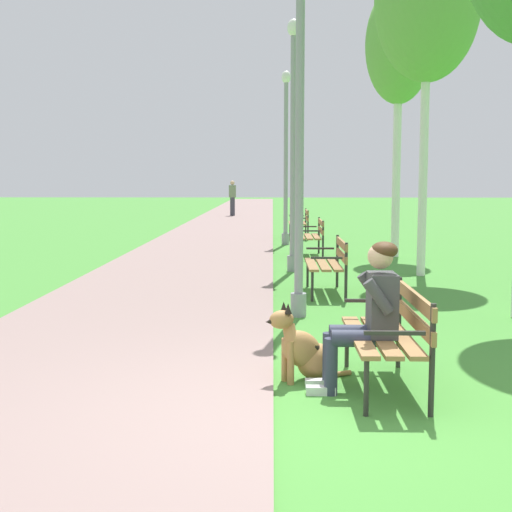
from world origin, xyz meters
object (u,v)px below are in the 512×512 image
object	(u,v)px
dog_shepherd	(306,351)
lamp_post_mid	(293,143)
person_seated_on_near_bench	(369,311)
lamp_post_near	(300,138)
birch_tree_third	(428,2)
park_bench_furthest	(301,221)
birch_tree_fourth	(399,47)
pedestrian_distant	(232,198)
park_bench_near	(392,329)
lamp_post_far	(286,156)
park_bench_far	(313,234)
park_bench_mid	(330,261)

from	to	relation	value
dog_shepherd	lamp_post_mid	distance (m)	7.61
person_seated_on_near_bench	lamp_post_near	distance (m)	3.60
birch_tree_third	dog_shepherd	bearing A→B (deg)	-109.50
park_bench_furthest	birch_tree_third	world-z (taller)	birch_tree_third
lamp_post_near	birch_tree_fourth	bearing A→B (deg)	70.92
pedestrian_distant	park_bench_near	bearing A→B (deg)	-83.93
park_bench_near	person_seated_on_near_bench	bearing A→B (deg)	-159.98
park_bench_near	lamp_post_mid	size ratio (longest dim) A/B	0.32
person_seated_on_near_bench	birch_tree_fourth	distance (m)	11.11
lamp_post_far	birch_tree_third	xyz separation A→B (m)	(2.35, -5.96, 2.47)
park_bench_near	birch_tree_third	world-z (taller)	birch_tree_third
park_bench_far	pedestrian_distant	bearing A→B (deg)	99.38
lamp_post_near	birch_tree_fourth	xyz separation A→B (m)	(2.42, 7.00, 2.36)
park_bench_near	lamp_post_near	distance (m)	3.64
lamp_post_near	birch_tree_fourth	size ratio (longest dim) A/B	0.73
person_seated_on_near_bench	lamp_post_mid	xyz separation A→B (m)	(-0.41, 7.60, 1.73)
person_seated_on_near_bench	pedestrian_distant	distance (m)	27.03
person_seated_on_near_bench	dog_shepherd	world-z (taller)	person_seated_on_near_bench
park_bench_mid	dog_shepherd	world-z (taller)	park_bench_mid
dog_shepherd	lamp_post_far	bearing A→B (deg)	89.79
park_bench_far	person_seated_on_near_bench	size ratio (longest dim) A/B	1.20
dog_shepherd	park_bench_near	bearing A→B (deg)	-18.03
person_seated_on_near_bench	birch_tree_third	distance (m)	8.42
park_bench_mid	lamp_post_far	bearing A→B (deg)	93.75
park_bench_mid	lamp_post_far	distance (m)	8.26
park_bench_near	lamp_post_far	bearing A→B (deg)	92.89
person_seated_on_near_bench	dog_shepherd	size ratio (longest dim) A/B	1.59
park_bench_furthest	dog_shepherd	bearing A→B (deg)	-92.05
birch_tree_fourth	lamp_post_far	bearing A→B (deg)	130.44
dog_shepherd	birch_tree_third	world-z (taller)	birch_tree_third
lamp_post_near	lamp_post_mid	size ratio (longest dim) A/B	0.94
pedestrian_distant	birch_tree_third	bearing A→B (deg)	-77.08
dog_shepherd	birch_tree_fourth	distance (m)	11.09
lamp_post_mid	birch_tree_third	xyz separation A→B (m)	(2.32, -0.52, 2.41)
park_bench_furthest	pedestrian_distant	bearing A→B (deg)	102.72
park_bench_far	lamp_post_far	distance (m)	3.43
park_bench_far	lamp_post_mid	size ratio (longest dim) A/B	0.32
park_bench_mid	lamp_post_mid	size ratio (longest dim) A/B	0.32
pedestrian_distant	park_bench_far	bearing A→B (deg)	-80.62
lamp_post_mid	birch_tree_fourth	distance (m)	4.16
park_bench_furthest	lamp_post_mid	distance (m)	7.69
lamp_post_far	park_bench_mid	bearing A→B (deg)	-86.25
birch_tree_fourth	dog_shepherd	bearing A→B (deg)	-103.96
park_bench_near	lamp_post_near	xyz separation A→B (m)	(-0.66, 3.12, 1.74)
dog_shepherd	park_bench_mid	bearing A→B (deg)	83.02
birch_tree_third	lamp_post_far	bearing A→B (deg)	111.55
park_bench_mid	birch_tree_third	size ratio (longest dim) A/B	0.24
lamp_post_near	dog_shepherd	bearing A→B (deg)	-90.76
park_bench_furthest	lamp_post_far	bearing A→B (deg)	-103.46
park_bench_near	birch_tree_third	xyz separation A→B (m)	(1.70, 7.00, 4.30)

